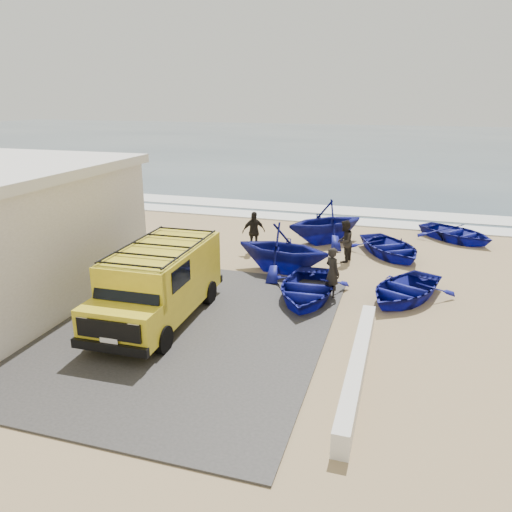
# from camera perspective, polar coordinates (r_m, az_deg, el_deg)

# --- Properties ---
(ground) EXTENTS (160.00, 160.00, 0.00)m
(ground) POSITION_cam_1_polar(r_m,az_deg,el_deg) (16.04, -5.44, -5.36)
(ground) COLOR tan
(slab) EXTENTS (12.00, 10.00, 0.05)m
(slab) POSITION_cam_1_polar(r_m,az_deg,el_deg) (15.29, -15.34, -7.09)
(slab) COLOR #3C3A37
(slab) RESTS_ON ground
(ocean) EXTENTS (180.00, 88.00, 0.01)m
(ocean) POSITION_cam_1_polar(r_m,az_deg,el_deg) (70.09, 12.57, 12.41)
(ocean) COLOR #385166
(ocean) RESTS_ON ground
(surf_line) EXTENTS (180.00, 1.60, 0.06)m
(surf_line) POSITION_cam_1_polar(r_m,az_deg,el_deg) (26.95, 4.28, 4.42)
(surf_line) COLOR white
(surf_line) RESTS_ON ground
(surf_wash) EXTENTS (180.00, 2.20, 0.04)m
(surf_wash) POSITION_cam_1_polar(r_m,az_deg,el_deg) (29.34, 5.38, 5.49)
(surf_wash) COLOR white
(surf_wash) RESTS_ON ground
(parapet) EXTENTS (0.35, 6.00, 0.55)m
(parapet) POSITION_cam_1_polar(r_m,az_deg,el_deg) (12.21, 11.54, -12.19)
(parapet) COLOR silver
(parapet) RESTS_ON ground
(van) EXTENTS (2.22, 5.28, 2.25)m
(van) POSITION_cam_1_polar(r_m,az_deg,el_deg) (14.66, -11.00, -2.84)
(van) COLOR yellow
(van) RESTS_ON ground
(boat_near_left) EXTENTS (2.81, 3.80, 0.76)m
(boat_near_left) POSITION_cam_1_polar(r_m,az_deg,el_deg) (16.21, 5.78, -3.66)
(boat_near_left) COLOR navy
(boat_near_left) RESTS_ON ground
(boat_near_right) EXTENTS (3.75, 4.22, 0.72)m
(boat_near_right) POSITION_cam_1_polar(r_m,az_deg,el_deg) (16.79, 16.56, -3.64)
(boat_near_right) COLOR navy
(boat_near_right) RESTS_ON ground
(boat_mid_left) EXTENTS (3.96, 3.56, 1.86)m
(boat_mid_left) POSITION_cam_1_polar(r_m,az_deg,el_deg) (18.45, 3.05, 0.93)
(boat_mid_left) COLOR navy
(boat_mid_left) RESTS_ON ground
(boat_mid_right) EXTENTS (4.12, 4.44, 0.75)m
(boat_mid_right) POSITION_cam_1_polar(r_m,az_deg,el_deg) (21.13, 15.11, 0.97)
(boat_mid_right) COLOR navy
(boat_mid_right) RESTS_ON ground
(boat_far_left) EXTENTS (4.84, 4.80, 1.93)m
(boat_far_left) POSITION_cam_1_polar(r_m,az_deg,el_deg) (22.36, 7.94, 3.93)
(boat_far_left) COLOR navy
(boat_far_left) RESTS_ON ground
(boat_far_right) EXTENTS (4.28, 4.14, 0.72)m
(boat_far_right) POSITION_cam_1_polar(r_m,az_deg,el_deg) (24.32, 21.92, 2.46)
(boat_far_right) COLOR navy
(boat_far_right) RESTS_ON ground
(fisherman_front) EXTENTS (0.73, 0.72, 1.70)m
(fisherman_front) POSITION_cam_1_polar(r_m,az_deg,el_deg) (16.30, 8.72, -1.90)
(fisherman_front) COLOR black
(fisherman_front) RESTS_ON ground
(fisherman_middle) EXTENTS (0.80, 0.94, 1.68)m
(fisherman_middle) POSITION_cam_1_polar(r_m,az_deg,el_deg) (19.89, 10.08, 1.67)
(fisherman_middle) COLOR black
(fisherman_middle) RESTS_ON ground
(fisherman_back) EXTENTS (1.06, 0.94, 1.72)m
(fisherman_back) POSITION_cam_1_polar(r_m,az_deg,el_deg) (20.89, -0.27, 2.80)
(fisherman_back) COLOR black
(fisherman_back) RESTS_ON ground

